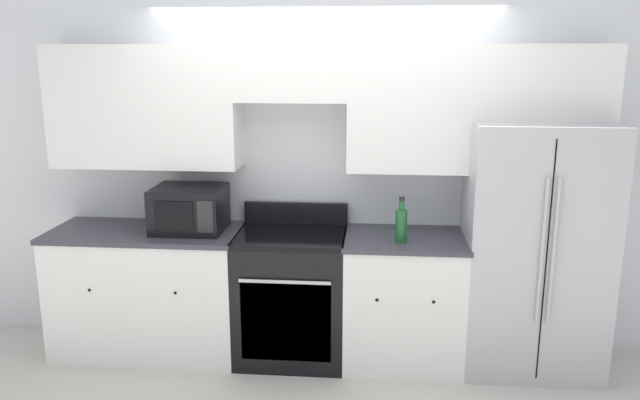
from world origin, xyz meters
The scene contains 8 objects.
ground_plane centered at (0.00, 0.00, 0.00)m, with size 12.00×12.00×0.00m, color beige.
wall_back centered at (0.01, 0.57, 1.54)m, with size 8.00×0.39×2.60m.
lower_cabinets_left centered at (-1.27, 0.31, 0.47)m, with size 1.37×0.64×0.94m.
lower_cabinets_right centered at (0.59, 0.31, 0.47)m, with size 0.85×0.64×0.94m.
oven_range centered at (-0.21, 0.31, 0.47)m, with size 0.77×0.65×1.10m.
refrigerator centered at (1.48, 0.38, 0.87)m, with size 0.94×0.80×1.74m.
microwave centered at (-0.94, 0.34, 1.10)m, with size 0.50×0.43×0.32m.
bottle centered at (0.56, 0.19, 1.06)m, with size 0.08×0.08×0.31m.
Camera 1 is at (0.38, -3.88, 2.18)m, focal length 35.00 mm.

